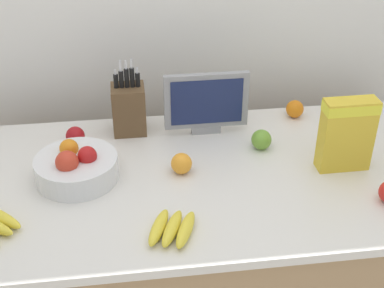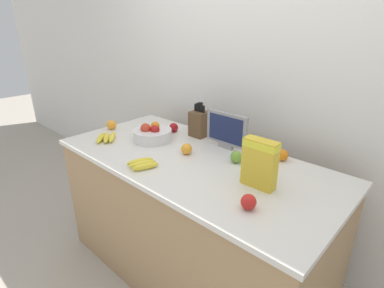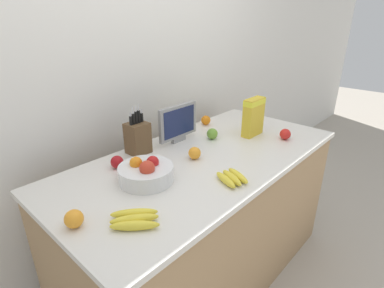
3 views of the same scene
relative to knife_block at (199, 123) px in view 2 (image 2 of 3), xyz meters
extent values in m
plane|color=#B2A899|center=(0.23, -0.33, -1.01)|extent=(14.00, 14.00, 0.00)
cube|color=silver|center=(0.23, 0.32, 0.29)|extent=(9.00, 0.06, 2.60)
cube|color=tan|center=(0.23, -0.33, -0.57)|extent=(1.82, 0.85, 0.88)
cube|color=silver|center=(0.23, -0.33, -0.11)|extent=(1.85, 0.88, 0.03)
cube|color=brown|center=(0.00, 0.00, 0.00)|extent=(0.12, 0.11, 0.19)
cylinder|color=black|center=(-0.04, 0.00, 0.12)|extent=(0.02, 0.02, 0.05)
cube|color=silver|center=(-0.04, 0.00, 0.15)|extent=(0.01, 0.00, 0.02)
cylinder|color=black|center=(-0.02, 0.00, 0.12)|extent=(0.02, 0.02, 0.06)
cube|color=silver|center=(-0.02, 0.00, 0.18)|extent=(0.01, 0.00, 0.04)
cylinder|color=black|center=(0.00, 0.00, 0.13)|extent=(0.02, 0.02, 0.07)
cube|color=silver|center=(0.00, 0.00, 0.18)|extent=(0.01, 0.00, 0.03)
cylinder|color=black|center=(0.02, 0.00, 0.13)|extent=(0.02, 0.02, 0.07)
cube|color=silver|center=(0.02, 0.00, 0.18)|extent=(0.01, 0.00, 0.04)
cylinder|color=black|center=(0.04, 0.00, 0.12)|extent=(0.02, 0.02, 0.05)
cube|color=silver|center=(0.04, 0.00, 0.15)|extent=(0.01, 0.00, 0.02)
cube|color=gray|center=(0.29, -0.05, -0.08)|extent=(0.11, 0.03, 0.03)
cube|color=gray|center=(0.29, -0.05, 0.04)|extent=(0.32, 0.02, 0.22)
cube|color=#19234C|center=(0.29, -0.07, 0.04)|extent=(0.27, 0.00, 0.18)
cube|color=gold|center=(0.72, -0.35, 0.03)|extent=(0.18, 0.07, 0.26)
cube|color=yellow|center=(0.72, -0.35, 0.14)|extent=(0.18, 0.07, 0.04)
cylinder|color=silver|center=(-0.19, -0.30, -0.06)|extent=(0.28, 0.28, 0.08)
sphere|color=red|center=(-0.15, -0.31, -0.01)|extent=(0.06, 0.06, 0.06)
sphere|color=orange|center=(-0.21, -0.25, -0.01)|extent=(0.06, 0.06, 0.06)
sphere|color=red|center=(-0.21, -0.34, 0.00)|extent=(0.08, 0.08, 0.08)
ellipsoid|color=yellow|center=(-0.41, -0.50, -0.08)|extent=(0.17, 0.16, 0.04)
ellipsoid|color=yellow|center=(-0.44, -0.53, -0.08)|extent=(0.18, 0.15, 0.04)
ellipsoid|color=yellow|center=(-0.46, -0.56, -0.08)|extent=(0.17, 0.16, 0.04)
ellipsoid|color=yellow|center=(0.06, -0.61, -0.08)|extent=(0.09, 0.17, 0.04)
ellipsoid|color=yellow|center=(0.10, -0.62, -0.08)|extent=(0.10, 0.17, 0.04)
ellipsoid|color=yellow|center=(0.14, -0.63, -0.08)|extent=(0.10, 0.17, 0.04)
sphere|color=red|center=(0.80, -0.56, -0.06)|extent=(0.07, 0.07, 0.07)
sphere|color=#A31419|center=(-0.20, -0.07, -0.06)|extent=(0.07, 0.07, 0.07)
sphere|color=#6B9E33|center=(0.48, -0.19, -0.06)|extent=(0.07, 0.07, 0.07)
sphere|color=orange|center=(0.67, 0.03, -0.06)|extent=(0.07, 0.07, 0.07)
sphere|color=orange|center=(0.17, -0.31, -0.06)|extent=(0.07, 0.07, 0.07)
sphere|color=orange|center=(-0.61, -0.37, -0.06)|extent=(0.08, 0.08, 0.08)
camera|label=1|loc=(0.00, -1.82, 0.95)|focal=50.00mm
camera|label=2|loc=(1.41, -1.59, 0.70)|focal=28.00mm
camera|label=3|loc=(-1.01, -1.36, 0.67)|focal=28.00mm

